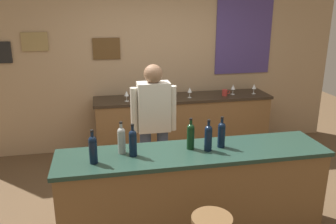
% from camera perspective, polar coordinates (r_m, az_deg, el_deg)
% --- Properties ---
extents(ground_plane, '(10.00, 10.00, 0.00)m').
position_cam_1_polar(ground_plane, '(4.11, 2.36, -15.96)').
color(ground_plane, brown).
extents(back_wall, '(6.00, 0.09, 2.80)m').
position_cam_1_polar(back_wall, '(5.49, -2.24, 8.51)').
color(back_wall, tan).
rests_on(back_wall, ground_plane).
extents(bar_counter, '(2.57, 0.60, 0.92)m').
position_cam_1_polar(bar_counter, '(3.53, 4.03, -13.17)').
color(bar_counter, brown).
rests_on(bar_counter, ground_plane).
extents(side_counter, '(2.68, 0.56, 0.90)m').
position_cam_1_polar(side_counter, '(5.44, 2.43, -2.04)').
color(side_counter, brown).
rests_on(side_counter, ground_plane).
extents(bartender, '(0.52, 0.21, 1.62)m').
position_cam_1_polar(bartender, '(3.99, -2.32, -1.96)').
color(bartender, '#384766').
rests_on(bartender, ground_plane).
extents(wine_bottle_a, '(0.07, 0.07, 0.31)m').
position_cam_1_polar(wine_bottle_a, '(3.09, -12.12, -5.84)').
color(wine_bottle_a, black).
rests_on(wine_bottle_a, bar_counter).
extents(wine_bottle_b, '(0.07, 0.07, 0.31)m').
position_cam_1_polar(wine_bottle_b, '(3.25, -7.58, -4.43)').
color(wine_bottle_b, '#999E99').
rests_on(wine_bottle_b, bar_counter).
extents(wine_bottle_c, '(0.07, 0.07, 0.31)m').
position_cam_1_polar(wine_bottle_c, '(3.18, -5.74, -4.85)').
color(wine_bottle_c, black).
rests_on(wine_bottle_c, bar_counter).
extents(wine_bottle_d, '(0.07, 0.07, 0.31)m').
position_cam_1_polar(wine_bottle_d, '(3.32, 3.71, -3.81)').
color(wine_bottle_d, black).
rests_on(wine_bottle_d, bar_counter).
extents(wine_bottle_e, '(0.07, 0.07, 0.31)m').
position_cam_1_polar(wine_bottle_e, '(3.30, 6.58, -4.06)').
color(wine_bottle_e, black).
rests_on(wine_bottle_e, bar_counter).
extents(wine_bottle_f, '(0.07, 0.07, 0.31)m').
position_cam_1_polar(wine_bottle_f, '(3.39, 8.71, -3.52)').
color(wine_bottle_f, black).
rests_on(wine_bottle_f, bar_counter).
extents(wine_glass_a, '(0.07, 0.07, 0.16)m').
position_cam_1_polar(wine_glass_a, '(5.05, -6.77, 2.96)').
color(wine_glass_a, silver).
rests_on(wine_glass_a, side_counter).
extents(wine_glass_b, '(0.07, 0.07, 0.16)m').
position_cam_1_polar(wine_glass_b, '(5.23, 3.56, 3.53)').
color(wine_glass_b, silver).
rests_on(wine_glass_b, side_counter).
extents(wine_glass_c, '(0.07, 0.07, 0.16)m').
position_cam_1_polar(wine_glass_c, '(5.50, 10.55, 3.96)').
color(wine_glass_c, silver).
rests_on(wine_glass_c, side_counter).
extents(wine_glass_d, '(0.07, 0.07, 0.16)m').
position_cam_1_polar(wine_glass_d, '(5.60, 13.84, 4.00)').
color(wine_glass_d, silver).
rests_on(wine_glass_d, side_counter).
extents(coffee_mug, '(0.12, 0.08, 0.09)m').
position_cam_1_polar(coffee_mug, '(5.41, 9.25, 3.13)').
color(coffee_mug, '#B2332D').
rests_on(coffee_mug, side_counter).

